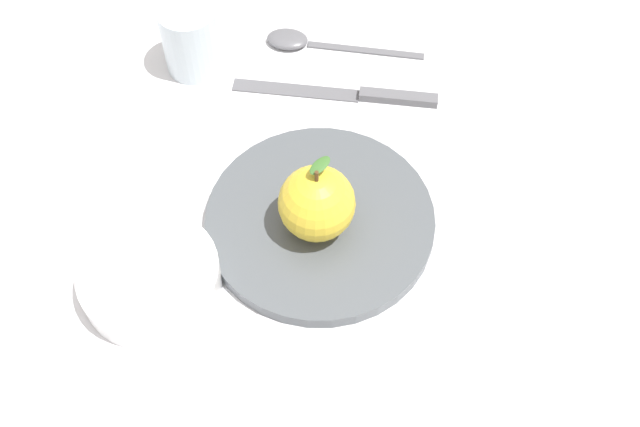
{
  "coord_description": "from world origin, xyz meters",
  "views": [
    {
      "loc": [
        -0.43,
        -0.12,
        0.62
      ],
      "look_at": [
        -0.04,
        -0.0,
        0.02
      ],
      "focal_mm": 42.36,
      "sensor_mm": 36.0,
      "label": 1
    }
  ],
  "objects_px": {
    "cup": "(191,36)",
    "side_bowl": "(150,276)",
    "apple": "(314,202)",
    "spoon": "(306,42)",
    "dinner_plate": "(320,220)",
    "knife": "(354,94)"
  },
  "relations": [
    {
      "from": "cup",
      "to": "side_bowl",
      "type": "bearing_deg",
      "value": -165.72
    },
    {
      "from": "apple",
      "to": "spoon",
      "type": "relative_size",
      "value": 0.45
    },
    {
      "from": "dinner_plate",
      "to": "spoon",
      "type": "relative_size",
      "value": 1.21
    },
    {
      "from": "cup",
      "to": "knife",
      "type": "distance_m",
      "value": 0.19
    },
    {
      "from": "apple",
      "to": "dinner_plate",
      "type": "bearing_deg",
      "value": -15.83
    },
    {
      "from": "dinner_plate",
      "to": "cup",
      "type": "bearing_deg",
      "value": 50.04
    },
    {
      "from": "dinner_plate",
      "to": "spoon",
      "type": "distance_m",
      "value": 0.25
    },
    {
      "from": "dinner_plate",
      "to": "cup",
      "type": "height_order",
      "value": "cup"
    },
    {
      "from": "knife",
      "to": "spoon",
      "type": "distance_m",
      "value": 0.1
    },
    {
      "from": "dinner_plate",
      "to": "cup",
      "type": "relative_size",
      "value": 2.76
    },
    {
      "from": "side_bowl",
      "to": "spoon",
      "type": "relative_size",
      "value": 0.69
    },
    {
      "from": "apple",
      "to": "knife",
      "type": "bearing_deg",
      "value": 3.5
    },
    {
      "from": "dinner_plate",
      "to": "spoon",
      "type": "bearing_deg",
      "value": 20.81
    },
    {
      "from": "apple",
      "to": "side_bowl",
      "type": "distance_m",
      "value": 0.16
    },
    {
      "from": "apple",
      "to": "spoon",
      "type": "bearing_deg",
      "value": 19.42
    },
    {
      "from": "apple",
      "to": "cup",
      "type": "xyz_separation_m",
      "value": [
        0.18,
        0.2,
        -0.01
      ]
    },
    {
      "from": "apple",
      "to": "spoon",
      "type": "distance_m",
      "value": 0.26
    },
    {
      "from": "side_bowl",
      "to": "cup",
      "type": "relative_size",
      "value": 1.59
    },
    {
      "from": "side_bowl",
      "to": "cup",
      "type": "height_order",
      "value": "cup"
    },
    {
      "from": "dinner_plate",
      "to": "apple",
      "type": "xyz_separation_m",
      "value": [
        -0.01,
        0.0,
        0.04
      ]
    },
    {
      "from": "apple",
      "to": "spoon",
      "type": "xyz_separation_m",
      "value": [
        0.24,
        0.09,
        -0.05
      ]
    },
    {
      "from": "knife",
      "to": "dinner_plate",
      "type": "bearing_deg",
      "value": -175.35
    }
  ]
}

